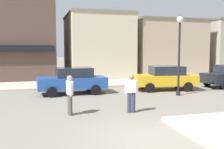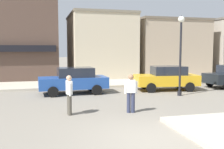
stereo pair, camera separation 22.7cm
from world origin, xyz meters
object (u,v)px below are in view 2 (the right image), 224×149
pedestrian_crossing_near (131,92)px  parked_car_second (167,78)px  parked_car_nearest (74,80)px  lamp_post (181,44)px  pedestrian_crossing_far (69,94)px

pedestrian_crossing_near → parked_car_second: bearing=50.7°
parked_car_nearest → pedestrian_crossing_near: (1.77, -5.31, 0.06)m
parked_car_second → parked_car_nearest: bearing=178.1°
lamp_post → pedestrian_crossing_far: size_ratio=2.82×
pedestrian_crossing_near → pedestrian_crossing_far: bearing=173.7°
pedestrian_crossing_near → lamp_post: bearing=37.8°
lamp_post → parked_car_nearest: 6.55m
parked_car_second → pedestrian_crossing_near: size_ratio=2.59×
pedestrian_crossing_far → parked_car_second: bearing=35.8°
lamp_post → parked_car_second: bearing=84.6°
pedestrian_crossing_near → pedestrian_crossing_far: 2.54m
parked_car_nearest → pedestrian_crossing_near: pedestrian_crossing_near is taller
lamp_post → parked_car_nearest: (-5.78, 2.21, -2.15)m
parked_car_nearest → pedestrian_crossing_far: pedestrian_crossing_far is taller
parked_car_second → lamp_post: bearing=-95.4°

